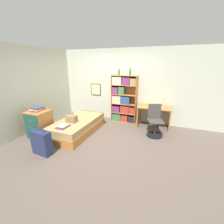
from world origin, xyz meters
The scene contains 15 objects.
ground_plane centered at (0.00, 0.00, 0.00)m, with size 14.00×14.00×0.00m, color #66564C.
wall_back centered at (0.00, 1.68, 1.30)m, with size 10.00×0.09×2.60m.
wall_left centered at (-2.21, 0.00, 1.30)m, with size 0.06×10.00×2.60m.
bed centered at (-0.74, 0.02, 0.21)m, with size 0.97×1.89×0.43m.
handbag centered at (-0.78, -0.22, 0.54)m, with size 0.31×0.18×0.35m.
book_stack_on_bed centered at (-0.79, -0.61, 0.45)m, with size 0.29×0.36×0.05m.
suitcase centered at (-0.87, -1.30, 0.29)m, with size 0.52×0.26×0.71m.
dresser centered at (-1.63, -0.61, 0.39)m, with size 0.57×0.57×0.79m.
magazine_pile_on_dresser centered at (-1.68, -0.57, 0.84)m, with size 0.34×0.39×0.10m.
bookcase centered at (0.26, 1.47, 0.81)m, with size 0.91×0.31×1.69m.
bottle_green centered at (0.09, 1.48, 1.79)m, with size 0.06×0.06×0.24m.
bottle_brown centered at (0.50, 1.45, 1.79)m, with size 0.06×0.06×0.25m.
desk centered at (1.41, 1.32, 0.49)m, with size 1.05×0.62×0.72m.
desk_lamp centered at (1.68, 1.39, 0.98)m, with size 0.16×0.11×0.39m.
desk_chair centered at (1.51, 0.69, 0.31)m, with size 0.55×0.55×0.94m.
Camera 1 is at (1.82, -3.62, 2.06)m, focal length 24.00 mm.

